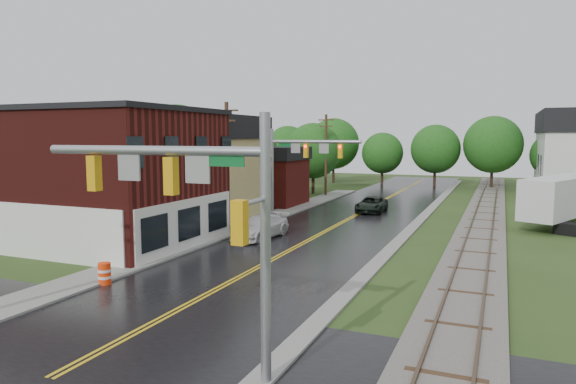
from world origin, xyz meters
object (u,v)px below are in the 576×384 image
Objects in this scene: traffic_signal_near at (195,196)px; pickup_white at (260,227)px; tree_left_b at (177,146)px; tree_left_e at (314,152)px; utility_pole_c at (326,154)px; suv_dark at (372,205)px; tree_left_c at (252,156)px; semi_trailer at (565,196)px; tree_left_a at (84,155)px; traffic_signal_far at (297,158)px; utility_pole_b at (227,163)px; construction_barrel at (105,274)px; brick_building at (93,176)px.

traffic_signal_near is 1.46× the size of pickup_white.
tree_left_e is (9.00, 14.00, -0.90)m from tree_left_b.
suv_dark is at bearing -53.02° from utility_pole_c.
tree_left_c is 0.67× the size of semi_trailer.
suv_dark is (9.65, -11.99, -4.14)m from tree_left_e.
tree_left_a is 37.28m from semi_trailer.
tree_left_a is at bearing -114.62° from tree_left_e.
utility_pole_c is at bearing 101.09° from traffic_signal_far.
traffic_signal_far is 0.76× the size of tree_left_b.
utility_pole_b is 0.79× the size of semi_trailer.
traffic_signal_far is 0.90× the size of tree_left_e.
construction_barrel is (-20.61, -25.40, -1.69)m from semi_trailer.
semi_trailer is at bearing -27.75° from tree_left_e.
traffic_signal_near is at bearing -76.26° from utility_pole_c.
brick_building reaches higher than traffic_signal_near.
semi_trailer is 11.49× the size of construction_barrel.
traffic_signal_near is 1.53× the size of suv_dark.
brick_building reaches higher than tree_left_e.
pickup_white is (3.60, -24.14, -3.99)m from utility_pole_c.
semi_trailer is (29.46, -6.87, -2.33)m from tree_left_c.
tree_left_a is (-16.38, -5.10, 0.14)m from traffic_signal_far.
utility_pole_c reaches higher than tree_left_e.
utility_pole_c reaches higher than semi_trailer.
suv_dark is 14.91m from semi_trailer.
tree_left_c is at bearing 128.82° from traffic_signal_far.
brick_building is at bearing -129.07° from utility_pole_b.
tree_left_e is (-5.38, 18.90, -0.16)m from traffic_signal_far.
construction_barrel is (-8.47, 5.63, -4.47)m from traffic_signal_near.
tree_left_b is at bearing 78.69° from tree_left_a.
traffic_signal_far is (-6.94, 25.00, 0.01)m from traffic_signal_near.
brick_building is at bearing -72.39° from tree_left_b.
utility_pole_b is at bearing -123.68° from traffic_signal_far.
tree_left_e is (-12.32, 43.90, -0.16)m from traffic_signal_near.
pickup_white is (0.27, -7.14, -4.24)m from traffic_signal_far.
construction_barrel is at bearing -91.95° from pickup_white.
tree_left_e is 1.70× the size of suv_dark.
tree_left_e is at bearing 94.90° from utility_pole_b.
construction_barrel is (-1.53, -19.37, -4.48)m from traffic_signal_far.
utility_pole_b is 1.87× the size of suv_dark.
utility_pole_c is at bearing 125.00° from suv_dark.
utility_pole_c is at bearing 59.45° from tree_left_a.
tree_left_c is at bearing 111.49° from utility_pole_b.
utility_pole_b is at bearing -90.00° from utility_pole_c.
pickup_white is at bearing 27.65° from brick_building.
tree_left_a reaches higher than brick_building.
utility_pole_c is 2.79m from tree_left_e.
suv_dark is (14.65, -5.99, -3.84)m from tree_left_c.
semi_trailer is (28.09, 18.03, -1.97)m from brick_building.
tree_left_c is at bearing 114.56° from traffic_signal_near.
semi_trailer is at bearing -5.35° from suv_dark.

